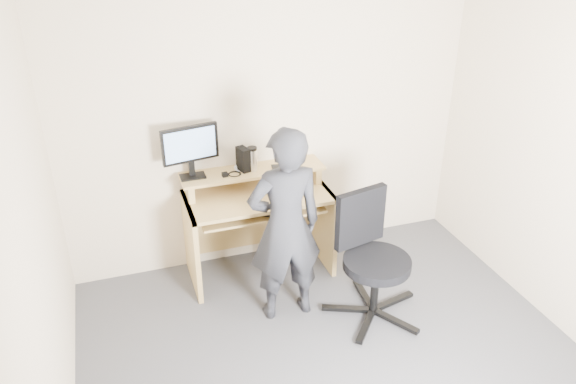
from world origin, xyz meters
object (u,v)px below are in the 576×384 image
desk (256,212)px  monitor (190,147)px  office_chair (371,253)px  person (285,227)px

desk → monitor: bearing=170.2°
desk → office_chair: bearing=-52.7°
monitor → office_chair: monitor is taller
desk → monitor: size_ratio=2.61×
office_chair → person: size_ratio=0.63×
monitor → person: bearing=-65.5°
monitor → office_chair: (1.15, -0.95, -0.64)m
desk → person: bearing=-86.9°
office_chair → person: person is taller
desk → office_chair: (0.66, -0.86, -0.02)m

